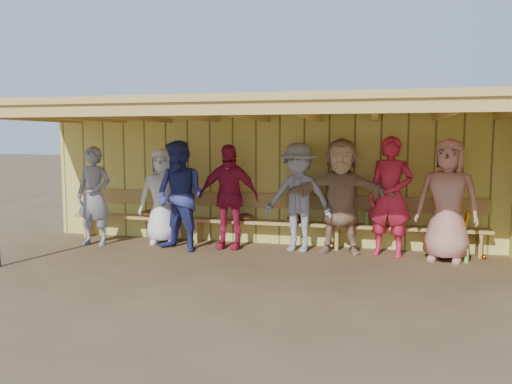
# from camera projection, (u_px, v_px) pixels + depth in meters

# --- Properties ---
(ground) EXTENTS (90.00, 90.00, 0.00)m
(ground) POSITION_uv_depth(u_px,v_px,m) (251.00, 259.00, 8.04)
(ground) COLOR brown
(ground) RESTS_ON ground
(player_a) EXTENTS (0.67, 0.45, 1.80)m
(player_a) POSITION_uv_depth(u_px,v_px,m) (94.00, 196.00, 9.03)
(player_a) COLOR gray
(player_a) RESTS_ON ground
(player_b) EXTENTS (0.97, 0.75, 1.76)m
(player_b) POSITION_uv_depth(u_px,v_px,m) (163.00, 196.00, 9.18)
(player_b) COLOR white
(player_b) RESTS_ON ground
(player_c) EXTENTS (1.09, 0.96, 1.90)m
(player_c) POSITION_uv_depth(u_px,v_px,m) (180.00, 196.00, 8.55)
(player_c) COLOR navy
(player_c) RESTS_ON ground
(player_d) EXTENTS (1.09, 0.47, 1.84)m
(player_d) POSITION_uv_depth(u_px,v_px,m) (228.00, 196.00, 8.77)
(player_d) COLOR #B21C40
(player_d) RESTS_ON ground
(player_e) EXTENTS (1.30, 0.89, 1.86)m
(player_e) POSITION_uv_depth(u_px,v_px,m) (298.00, 197.00, 8.52)
(player_e) COLOR gray
(player_e) RESTS_ON ground
(player_f) EXTENTS (1.81, 0.59, 1.94)m
(player_f) POSITION_uv_depth(u_px,v_px,m) (341.00, 196.00, 8.40)
(player_f) COLOR tan
(player_f) RESTS_ON ground
(player_g) EXTENTS (0.81, 0.62, 1.98)m
(player_g) POSITION_uv_depth(u_px,v_px,m) (390.00, 196.00, 8.17)
(player_g) COLOR red
(player_g) RESTS_ON ground
(player_h) EXTENTS (1.07, 0.84, 1.94)m
(player_h) POSITION_uv_depth(u_px,v_px,m) (448.00, 200.00, 7.82)
(player_h) COLOR tan
(player_h) RESTS_ON ground
(dugout_structure) EXTENTS (8.80, 3.20, 2.50)m
(dugout_structure) POSITION_uv_depth(u_px,v_px,m) (283.00, 153.00, 8.43)
(dugout_structure) COLOR #E5D661
(dugout_structure) RESTS_ON ground
(bench) EXTENTS (7.60, 0.34, 0.93)m
(bench) POSITION_uv_depth(u_px,v_px,m) (266.00, 216.00, 9.06)
(bench) COLOR tan
(bench) RESTS_ON ground
(dugout_equipment) EXTENTS (6.10, 0.62, 0.80)m
(dugout_equipment) POSITION_uv_depth(u_px,v_px,m) (267.00, 219.00, 8.93)
(dugout_equipment) COLOR orange
(dugout_equipment) RESTS_ON ground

